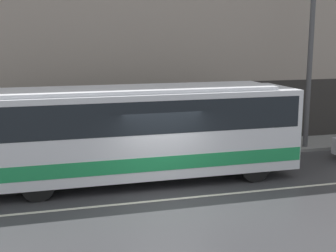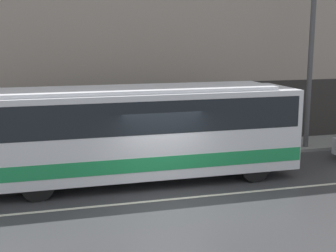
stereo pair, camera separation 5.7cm
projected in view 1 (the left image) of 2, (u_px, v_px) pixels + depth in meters
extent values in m
plane|color=#38383A|center=(170.00, 200.00, 13.94)|extent=(60.00, 60.00, 0.00)
cube|color=gray|center=(135.00, 155.00, 18.79)|extent=(60.00, 2.29, 0.13)
cube|color=#2D2B28|center=(129.00, 118.00, 19.60)|extent=(60.00, 0.06, 2.80)
cube|color=beige|center=(170.00, 199.00, 13.94)|extent=(54.00, 0.14, 0.01)
cube|color=silver|center=(133.00, 132.00, 15.35)|extent=(10.99, 2.48, 2.69)
cube|color=#1E8C4C|center=(133.00, 155.00, 15.50)|extent=(10.94, 2.50, 0.45)
cube|color=black|center=(133.00, 112.00, 15.22)|extent=(10.66, 2.50, 1.02)
cube|color=orange|center=(283.00, 92.00, 16.56)|extent=(0.12, 1.86, 0.28)
cube|color=silver|center=(132.00, 89.00, 15.08)|extent=(9.34, 2.10, 0.12)
cylinder|color=black|center=(255.00, 167.00, 15.59)|extent=(0.98, 0.28, 0.98)
cylinder|color=black|center=(229.00, 152.00, 17.63)|extent=(0.98, 0.28, 0.98)
cylinder|color=black|center=(38.00, 185.00, 13.75)|extent=(0.98, 0.28, 0.98)
cylinder|color=black|center=(37.00, 166.00, 15.78)|extent=(0.98, 0.28, 0.98)
cylinder|color=#4C4C4F|center=(311.00, 40.00, 19.16)|extent=(0.21, 0.21, 8.98)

